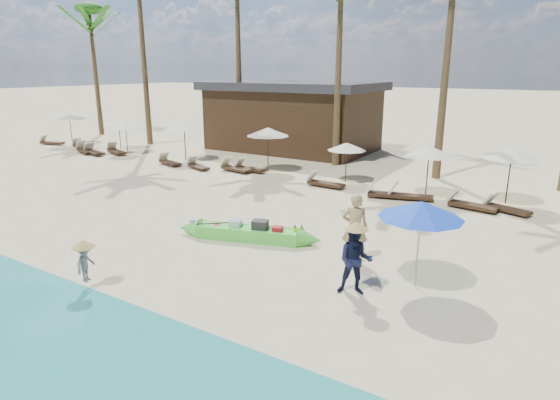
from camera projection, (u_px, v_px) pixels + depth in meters
The scene contains 31 objects.
ground at pixel (217, 270), 12.39m from camera, with size 240.00×240.00×0.00m, color beige.
wet_sand_strip at pixel (38, 368), 8.31m from camera, with size 240.00×4.50×0.01m, color tan.
green_canoe at pixel (248, 233), 14.50m from camera, with size 5.06×1.85×0.66m.
tourist at pixel (355, 228), 12.70m from camera, with size 0.71×0.46×1.94m, color tan.
vendor_green at pixel (355, 261), 10.87m from camera, with size 0.81×0.63×1.66m, color #131935.
vendor_yellow at pixel (85, 263), 11.20m from camera, with size 0.60×0.35×0.94m, color gray.
blue_umbrella at pixel (421, 210), 10.95m from camera, with size 2.00×2.00×2.16m.
resort_parasol_0 at pixel (69, 116), 32.04m from camera, with size 2.13×2.13×2.19m.
lounger_0_left at pixel (51, 142), 32.45m from camera, with size 1.82×1.05×0.59m.
lounger_0_right at pixel (80, 146), 30.96m from camera, with size 1.73×0.86×0.56m.
resort_parasol_1 at pixel (118, 122), 30.28m from camera, with size 1.93×1.93×1.99m.
lounger_1_left at pixel (85, 150), 29.26m from camera, with size 2.01×1.19×0.65m.
lounger_1_right at pixel (94, 151), 28.72m from camera, with size 1.91×0.97×0.62m.
resort_parasol_2 at pixel (125, 126), 28.73m from camera, with size 1.86×1.86×1.91m.
lounger_2_left at pixel (116, 151), 28.96m from camera, with size 1.94×1.15×0.63m.
resort_parasol_3 at pixel (184, 125), 26.48m from camera, with size 2.17×2.17×2.24m.
lounger_3_left at pixel (169, 162), 25.68m from camera, with size 1.77×0.97×0.58m.
lounger_3_right at pixel (197, 166), 24.67m from camera, with size 1.69×0.99×0.55m.
resort_parasol_4 at pixel (268, 132), 23.72m from camera, with size 2.18×2.18×2.25m.
lounger_4_left at pixel (235, 167), 24.07m from camera, with size 1.93×0.84×0.63m.
lounger_4_right at pixel (249, 168), 24.05m from camera, with size 1.78×0.61×0.60m.
resort_parasol_5 at pixel (347, 147), 21.49m from camera, with size 1.79×1.79×1.85m.
lounger_5_left at pixel (324, 182), 20.98m from camera, with size 1.79×0.62×0.60m.
resort_parasol_6 at pixel (429, 151), 19.00m from camera, with size 2.04×2.04×2.10m.
lounger_6_left at pixel (386, 193), 19.14m from camera, with size 1.92×1.02×0.62m.
lounger_6_right at pixel (408, 195), 18.93m from camera, with size 1.85×0.92×0.60m.
resort_parasol_7 at pixel (512, 154), 17.94m from camera, with size 2.14×2.14×2.20m.
lounger_7_left at pixel (470, 204), 17.65m from camera, with size 1.90×0.82×0.63m.
lounger_7_right at pixel (505, 207), 17.26m from camera, with size 1.74×1.04×0.57m.
palm_0 at pixel (91, 27), 35.37m from camera, with size 2.08×2.08×9.90m.
pavilion_west at pixel (293, 116), 30.16m from camera, with size 10.80×6.60×4.30m.
Camera 1 is at (7.46, -8.81, 5.15)m, focal length 30.00 mm.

